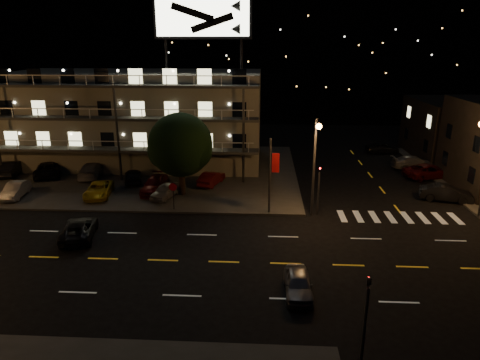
# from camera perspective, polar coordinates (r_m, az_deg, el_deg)

# --- Properties ---
(ground) EXTENTS (140.00, 140.00, 0.00)m
(ground) POSITION_cam_1_polar(r_m,az_deg,el_deg) (28.48, -6.25, -10.70)
(ground) COLOR black
(ground) RESTS_ON ground
(curb_nw) EXTENTS (44.00, 24.00, 0.15)m
(curb_nw) POSITION_cam_1_polar(r_m,az_deg,el_deg) (50.15, -18.53, 1.28)
(curb_nw) COLOR #353532
(curb_nw) RESTS_ON ground
(motel) EXTENTS (28.00, 13.80, 18.10)m
(motel) POSITION_cam_1_polar(r_m,az_deg,el_deg) (51.28, -13.29, 8.13)
(motel) COLOR gray
(motel) RESTS_ON ground
(side_bldg_back) EXTENTS (14.06, 12.00, 7.00)m
(side_bldg_back) POSITION_cam_1_polar(r_m,az_deg,el_deg) (59.41, 28.75, 5.89)
(side_bldg_back) COLOR black
(side_bldg_back) RESTS_ON ground
(hill_backdrop) EXTENTS (120.00, 25.00, 24.00)m
(hill_backdrop) POSITION_cam_1_polar(r_m,az_deg,el_deg) (94.04, -3.32, 16.57)
(hill_backdrop) COLOR black
(hill_backdrop) RESTS_ON ground
(streetlight_nc) EXTENTS (0.44, 1.92, 8.00)m
(streetlight_nc) POSITION_cam_1_polar(r_m,az_deg,el_deg) (33.96, 9.97, 2.89)
(streetlight_nc) COLOR #2D2D30
(streetlight_nc) RESTS_ON ground
(signal_nw) EXTENTS (0.20, 0.27, 4.60)m
(signal_nw) POSITION_cam_1_polar(r_m,az_deg,el_deg) (35.23, 10.47, -0.65)
(signal_nw) COLOR #2D2D30
(signal_nw) RESTS_ON ground
(signal_sw) EXTENTS (0.20, 0.27, 4.60)m
(signal_sw) POSITION_cam_1_polar(r_m,az_deg,el_deg) (20.08, 16.50, -16.17)
(signal_sw) COLOR #2D2D30
(signal_sw) RESTS_ON ground
(banner_north) EXTENTS (0.83, 0.16, 6.40)m
(banner_north) POSITION_cam_1_polar(r_m,az_deg,el_deg) (34.59, 4.13, 0.75)
(banner_north) COLOR #2D2D30
(banner_north) RESTS_ON ground
(stop_sign) EXTENTS (0.91, 0.11, 2.61)m
(stop_sign) POSITION_cam_1_polar(r_m,az_deg,el_deg) (36.05, -8.90, -1.58)
(stop_sign) COLOR #2D2D30
(stop_sign) RESTS_ON ground
(tree) EXTENTS (6.02, 5.79, 7.58)m
(tree) POSITION_cam_1_polar(r_m,az_deg,el_deg) (38.87, -8.01, 4.40)
(tree) COLOR black
(tree) RESTS_ON curb_nw
(lot_car_1) EXTENTS (1.94, 4.17, 1.32)m
(lot_car_1) POSITION_cam_1_polar(r_m,az_deg,el_deg) (43.88, -27.77, -1.18)
(lot_car_1) COLOR gray
(lot_car_1) RESTS_ON curb_nw
(lot_car_2) EXTENTS (2.66, 4.73, 1.25)m
(lot_car_2) POSITION_cam_1_polar(r_m,az_deg,el_deg) (41.09, -18.33, -1.24)
(lot_car_2) COLOR gold
(lot_car_2) RESTS_ON curb_nw
(lot_car_3) EXTENTS (2.06, 4.88, 1.41)m
(lot_car_3) POSITION_cam_1_polar(r_m,az_deg,el_deg) (40.91, -11.23, -0.62)
(lot_car_3) COLOR #520B0B
(lot_car_3) RESTS_ON curb_nw
(lot_car_4) EXTENTS (2.51, 4.02, 1.28)m
(lot_car_4) POSITION_cam_1_polar(r_m,az_deg,el_deg) (39.32, -9.93, -1.40)
(lot_car_4) COLOR gray
(lot_car_4) RESTS_ON curb_nw
(lot_car_5) EXTENTS (2.26, 4.81, 1.52)m
(lot_car_5) POSITION_cam_1_polar(r_m,az_deg,el_deg) (51.39, -28.07, 1.44)
(lot_car_5) COLOR black
(lot_car_5) RESTS_ON curb_nw
(lot_car_6) EXTENTS (4.14, 5.86, 1.48)m
(lot_car_6) POSITION_cam_1_polar(r_m,az_deg,el_deg) (49.49, -24.19, 1.40)
(lot_car_6) COLOR black
(lot_car_6) RESTS_ON curb_nw
(lot_car_7) EXTENTS (2.84, 5.48, 1.52)m
(lot_car_7) POSITION_cam_1_polar(r_m,az_deg,el_deg) (47.25, -19.13, 1.29)
(lot_car_7) COLOR gray
(lot_car_7) RESTS_ON curb_nw
(lot_car_8) EXTENTS (2.70, 4.32, 1.37)m
(lot_car_8) POSITION_cam_1_polar(r_m,az_deg,el_deg) (44.19, -14.05, 0.55)
(lot_car_8) COLOR black
(lot_car_8) RESTS_ON curb_nw
(lot_car_9) EXTENTS (2.50, 4.22, 1.31)m
(lot_car_9) POSITION_cam_1_polar(r_m,az_deg,el_deg) (42.29, -3.84, 0.24)
(lot_car_9) COLOR #520B0B
(lot_car_9) RESTS_ON curb_nw
(side_car_0) EXTENTS (4.72, 2.70, 1.47)m
(side_car_0) POSITION_cam_1_polar(r_m,az_deg,el_deg) (42.47, 25.78, -1.58)
(side_car_0) COLOR black
(side_car_0) RESTS_ON ground
(side_car_1) EXTENTS (5.91, 4.24, 1.49)m
(side_car_1) POSITION_cam_1_polar(r_m,az_deg,el_deg) (49.00, 23.87, 1.11)
(side_car_1) COLOR #520B0B
(side_car_1) RESTS_ON ground
(side_car_2) EXTENTS (5.04, 2.16, 1.45)m
(side_car_2) POSITION_cam_1_polar(r_m,az_deg,el_deg) (51.84, 22.23, 2.14)
(side_car_2) COLOR gray
(side_car_2) RESTS_ON ground
(side_car_3) EXTENTS (4.28, 2.01, 1.42)m
(side_car_3) POSITION_cam_1_polar(r_m,az_deg,el_deg) (57.98, 18.43, 4.10)
(side_car_3) COLOR black
(side_car_3) RESTS_ON ground
(road_car_east) EXTENTS (1.54, 3.72, 1.26)m
(road_car_east) POSITION_cam_1_polar(r_m,az_deg,el_deg) (24.98, 7.75, -13.51)
(road_car_east) COLOR gray
(road_car_east) RESTS_ON ground
(road_car_west) EXTENTS (3.17, 5.13, 1.32)m
(road_car_west) POSITION_cam_1_polar(r_m,az_deg,el_deg) (33.38, -20.66, -6.12)
(road_car_west) COLOR black
(road_car_west) RESTS_ON ground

